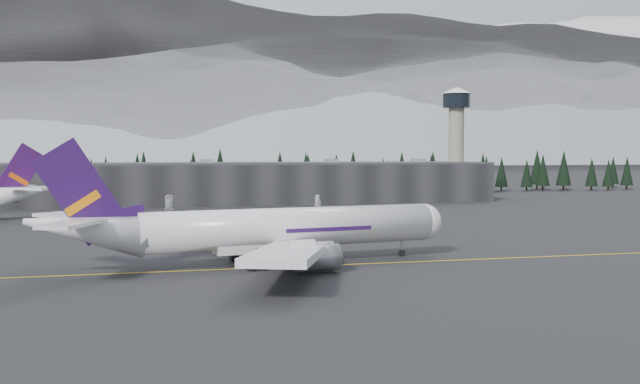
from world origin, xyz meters
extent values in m
plane|color=black|center=(0.00, 0.00, 0.00)|extent=(1400.00, 1400.00, 0.00)
cube|color=gold|center=(0.00, -2.00, 0.01)|extent=(400.00, 0.40, 0.02)
cube|color=black|center=(0.00, 125.00, 6.00)|extent=(160.00, 30.00, 12.00)
cube|color=#333335|center=(0.00, 125.00, 12.30)|extent=(160.00, 30.00, 0.60)
cylinder|color=gray|center=(75.00, 128.00, 16.00)|extent=(5.20, 5.20, 32.00)
cylinder|color=black|center=(75.00, 128.00, 33.25)|extent=(9.20, 9.20, 4.50)
cone|color=silver|center=(75.00, 128.00, 36.70)|extent=(10.00, 10.00, 2.00)
cube|color=black|center=(0.00, 162.00, 7.50)|extent=(360.00, 20.00, 15.00)
cylinder|color=silver|center=(-8.80, 1.24, 5.12)|extent=(43.17, 11.58, 5.58)
sphere|color=silver|center=(12.39, 4.27, 5.12)|extent=(5.58, 5.58, 5.58)
cone|color=silver|center=(-36.43, -2.71, 5.96)|extent=(16.26, 7.74, 8.08)
cube|color=silver|center=(-16.36, 14.73, 3.63)|extent=(21.39, 25.45, 2.39)
cylinder|color=gray|center=(-10.11, 10.45, 2.05)|extent=(6.49, 4.36, 3.54)
cube|color=silver|center=(-12.29, -13.83, 3.63)|extent=(15.87, 27.05, 2.39)
cylinder|color=gray|center=(-7.48, -7.97, 2.05)|extent=(6.49, 4.36, 3.54)
cube|color=#290F46|center=(-36.89, -2.77, 10.70)|extent=(11.73, 2.13, 13.86)
cube|color=orange|center=(-36.71, -2.75, 9.31)|extent=(4.57, 1.16, 3.41)
cube|color=silver|center=(-39.07, 2.56, 7.26)|extent=(9.61, 10.64, 0.47)
cube|color=silver|center=(-37.49, -8.50, 7.26)|extent=(7.70, 11.06, 0.47)
cylinder|color=black|center=(8.71, 3.74, 1.40)|extent=(0.47, 0.47, 2.79)
cylinder|color=black|center=(-15.84, 4.47, 1.40)|extent=(0.47, 0.47, 2.79)
cylinder|color=black|center=(-14.65, -3.83, 1.40)|extent=(0.47, 0.47, 2.79)
cone|color=silver|center=(-57.75, 81.18, 6.09)|extent=(16.96, 11.06, 8.26)
cube|color=#37104B|center=(-57.31, 81.35, 10.94)|extent=(11.42, 4.77, 14.17)
cube|color=#E3520D|center=(-57.49, 81.28, 9.51)|extent=(4.52, 2.16, 3.49)
cube|color=silver|center=(-53.93, 76.53, 7.42)|extent=(10.83, 9.91, 0.48)
cube|color=silver|center=(-58.02, 87.19, 7.42)|extent=(5.86, 11.00, 0.48)
imported|color=silver|center=(-22.57, 94.62, 0.64)|extent=(2.15, 4.59, 1.27)
imported|color=white|center=(18.39, 95.89, 0.67)|extent=(4.23, 3.02, 1.34)
camera|label=1|loc=(-29.30, -97.30, 15.72)|focal=40.00mm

